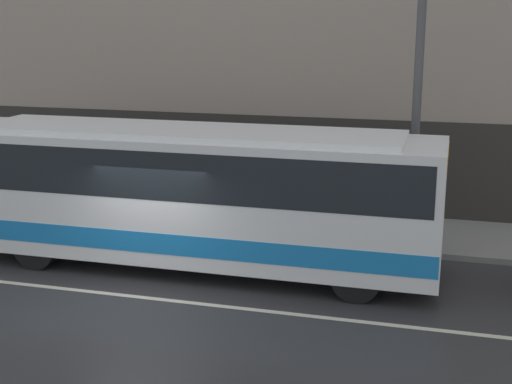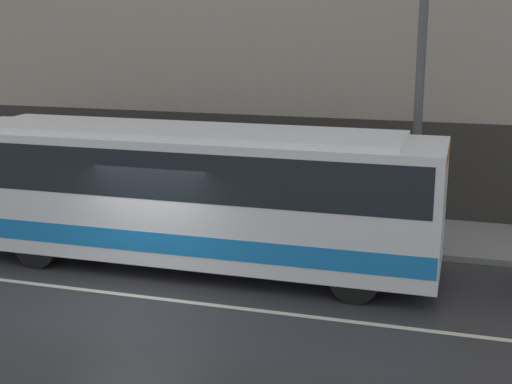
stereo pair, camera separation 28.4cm
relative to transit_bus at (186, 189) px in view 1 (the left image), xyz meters
The scene contains 5 objects.
ground_plane 2.76m from the transit_bus, 98.04° to the right, with size 60.00×60.00×0.00m, color #2D2D30.
sidewalk 3.91m from the transit_bus, 94.80° to the left, with size 60.00×3.17×0.15m.
lane_stripe 2.75m from the transit_bus, 98.04° to the right, with size 54.00×0.14×0.01m.
transit_bus is the anchor object (origin of this frame).
utility_pole_near 5.92m from the transit_bus, 26.30° to the left, with size 0.20×0.20×8.23m.
Camera 1 is at (5.94, -12.38, 5.51)m, focal length 50.00 mm.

